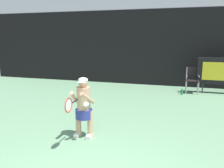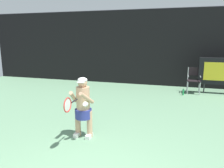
{
  "view_description": "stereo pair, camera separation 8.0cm",
  "coord_description": "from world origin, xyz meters",
  "px_view_note": "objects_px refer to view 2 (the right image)",
  "views": [
    {
      "loc": [
        1.1,
        -2.39,
        2.3
      ],
      "look_at": [
        -0.51,
        3.33,
        1.05
      ],
      "focal_mm": 35.24,
      "sensor_mm": 36.0,
      "label": 1
    },
    {
      "loc": [
        1.18,
        -2.37,
        2.3
      ],
      "look_at": [
        -0.51,
        3.33,
        1.05
      ],
      "focal_mm": 35.24,
      "sensor_mm": 36.0,
      "label": 2
    }
  ],
  "objects_px": {
    "umpire_chair": "(194,79)",
    "tennis_player": "(83,105)",
    "water_bottle": "(183,92)",
    "tennis_racket": "(68,105)"
  },
  "relations": [
    {
      "from": "tennis_player",
      "to": "tennis_racket",
      "type": "height_order",
      "value": "tennis_player"
    },
    {
      "from": "tennis_player",
      "to": "tennis_racket",
      "type": "relative_size",
      "value": 2.37
    },
    {
      "from": "umpire_chair",
      "to": "tennis_racket",
      "type": "relative_size",
      "value": 1.79
    },
    {
      "from": "water_bottle",
      "to": "tennis_player",
      "type": "xyz_separation_m",
      "value": [
        -2.35,
        -4.71,
        0.64
      ]
    },
    {
      "from": "umpire_chair",
      "to": "water_bottle",
      "type": "xyz_separation_m",
      "value": [
        -0.41,
        -0.5,
        -0.5
      ]
    },
    {
      "from": "umpire_chair",
      "to": "water_bottle",
      "type": "bearing_deg",
      "value": -128.95
    },
    {
      "from": "water_bottle",
      "to": "tennis_player",
      "type": "relative_size",
      "value": 0.19
    },
    {
      "from": "water_bottle",
      "to": "tennis_racket",
      "type": "distance_m",
      "value": 5.92
    },
    {
      "from": "water_bottle",
      "to": "umpire_chair",
      "type": "bearing_deg",
      "value": 51.05
    },
    {
      "from": "umpire_chair",
      "to": "tennis_player",
      "type": "relative_size",
      "value": 0.76
    }
  ]
}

